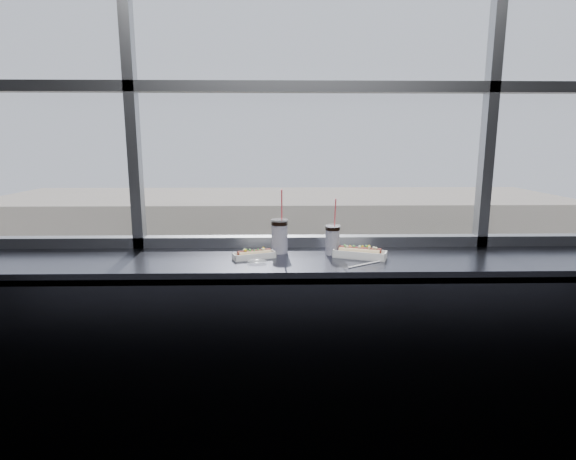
{
  "coord_description": "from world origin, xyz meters",
  "views": [
    {
      "loc": [
        -0.19,
        -1.07,
        1.7
      ],
      "look_at": [
        -0.14,
        1.23,
        1.25
      ],
      "focal_mm": 28.0,
      "sensor_mm": 36.0,
      "label": 1
    }
  ],
  "objects_px": {
    "soda_cup_left": "(280,234)",
    "car_near_b": "(128,405)",
    "hotdog_tray_right": "(360,253)",
    "car_near_c": "(249,400)",
    "soda_cup_right": "(332,238)",
    "car_near_d": "(402,399)",
    "car_far_b": "(282,328)",
    "loose_straw": "(364,264)",
    "wrapper": "(257,261)",
    "pedestrian_d": "(387,308)",
    "car_near_e": "(570,397)",
    "car_far_a": "(123,330)",
    "pedestrian_c": "(375,307)",
    "hotdog_tray_left": "(254,254)",
    "tree_left": "(171,275)",
    "tree_right": "(454,275)",
    "car_far_c": "(499,327)",
    "tree_center": "(295,280)"
  },
  "relations": [
    {
      "from": "soda_cup_left",
      "to": "car_near_b",
      "type": "xyz_separation_m",
      "value": [
        -6.87,
        16.16,
        -11.18
      ]
    },
    {
      "from": "hotdog_tray_right",
      "to": "car_near_c",
      "type": "xyz_separation_m",
      "value": [
        -1.79,
        16.28,
        -10.94
      ]
    },
    {
      "from": "soda_cup_left",
      "to": "soda_cup_right",
      "type": "distance_m",
      "value": 0.29
    },
    {
      "from": "car_near_d",
      "to": "hotdog_tray_right",
      "type": "bearing_deg",
      "value": 164.18
    },
    {
      "from": "car_far_b",
      "to": "loose_straw",
      "type": "bearing_deg",
      "value": 176.62
    },
    {
      "from": "car_near_d",
      "to": "wrapper",
      "type": "bearing_deg",
      "value": 162.59
    },
    {
      "from": "pedestrian_d",
      "to": "car_near_e",
      "type": "bearing_deg",
      "value": 116.47
    },
    {
      "from": "soda_cup_right",
      "to": "car_near_d",
      "type": "height_order",
      "value": "soda_cup_right"
    },
    {
      "from": "soda_cup_right",
      "to": "car_far_a",
      "type": "relative_size",
      "value": 0.05
    },
    {
      "from": "wrapper",
      "to": "car_near_c",
      "type": "bearing_deg",
      "value": 94.37
    },
    {
      "from": "soda_cup_right",
      "to": "wrapper",
      "type": "relative_size",
      "value": 3.1
    },
    {
      "from": "pedestrian_c",
      "to": "hotdog_tray_left",
      "type": "bearing_deg",
      "value": 75.99
    },
    {
      "from": "car_near_c",
      "to": "pedestrian_c",
      "type": "xyz_separation_m",
      "value": [
        8.24,
        11.8,
        -0.1
      ]
    },
    {
      "from": "car_near_e",
      "to": "pedestrian_c",
      "type": "relative_size",
      "value": 3.01
    },
    {
      "from": "car_far_b",
      "to": "tree_left",
      "type": "distance_m",
      "value": 9.06
    },
    {
      "from": "soda_cup_left",
      "to": "car_near_b",
      "type": "bearing_deg",
      "value": 113.03
    },
    {
      "from": "tree_left",
      "to": "tree_right",
      "type": "relative_size",
      "value": 1.05
    },
    {
      "from": "hotdog_tray_left",
      "to": "loose_straw",
      "type": "xyz_separation_m",
      "value": [
        0.56,
        -0.14,
        -0.02
      ]
    },
    {
      "from": "hotdog_tray_left",
      "to": "car_far_b",
      "type": "relative_size",
      "value": 0.03
    },
    {
      "from": "pedestrian_c",
      "to": "tree_left",
      "type": "bearing_deg",
      "value": -0.78
    },
    {
      "from": "tree_left",
      "to": "car_far_b",
      "type": "bearing_deg",
      "value": -27.21
    },
    {
      "from": "car_near_e",
      "to": "tree_right",
      "type": "relative_size",
      "value": 1.28
    },
    {
      "from": "soda_cup_right",
      "to": "car_far_c",
      "type": "relative_size",
      "value": 0.05
    },
    {
      "from": "tree_right",
      "to": "tree_center",
      "type": "bearing_deg",
      "value": 180.0
    },
    {
      "from": "car_near_d",
      "to": "soda_cup_left",
      "type": "bearing_deg",
      "value": 162.7
    },
    {
      "from": "car_near_d",
      "to": "car_near_e",
      "type": "bearing_deg",
      "value": -88.03
    },
    {
      "from": "loose_straw",
      "to": "tree_center",
      "type": "bearing_deg",
      "value": 55.54
    },
    {
      "from": "car_near_e",
      "to": "car_far_b",
      "type": "bearing_deg",
      "value": 55.98
    },
    {
      "from": "pedestrian_d",
      "to": "tree_left",
      "type": "xyz_separation_m",
      "value": [
        -15.27,
        0.45,
        2.45
      ]
    },
    {
      "from": "car_far_c",
      "to": "tree_left",
      "type": "distance_m",
      "value": 22.12
    },
    {
      "from": "car_near_d",
      "to": "car_far_a",
      "type": "bearing_deg",
      "value": 64.51
    },
    {
      "from": "wrapper",
      "to": "soda_cup_right",
      "type": "bearing_deg",
      "value": 23.95
    },
    {
      "from": "tree_right",
      "to": "car_near_c",
      "type": "bearing_deg",
      "value": -139.24
    },
    {
      "from": "car_near_d",
      "to": "tree_left",
      "type": "relative_size",
      "value": 1.24
    },
    {
      "from": "hotdog_tray_right",
      "to": "car_far_b",
      "type": "xyz_separation_m",
      "value": [
        -0.21,
        24.28,
        -10.95
      ]
    },
    {
      "from": "loose_straw",
      "to": "car_far_b",
      "type": "bearing_deg",
      "value": 57.56
    },
    {
      "from": "car_far_a",
      "to": "tree_left",
      "type": "xyz_separation_m",
      "value": [
        2.18,
        4.0,
        2.38
      ]
    },
    {
      "from": "car_near_b",
      "to": "car_far_a",
      "type": "distance_m",
      "value": 8.5
    },
    {
      "from": "hotdog_tray_left",
      "to": "loose_straw",
      "type": "distance_m",
      "value": 0.57
    },
    {
      "from": "hotdog_tray_left",
      "to": "tree_right",
      "type": "bearing_deg",
      "value": 45.72
    },
    {
      "from": "car_near_c",
      "to": "tree_right",
      "type": "relative_size",
      "value": 1.37
    },
    {
      "from": "loose_straw",
      "to": "tree_center",
      "type": "distance_m",
      "value": 29.84
    },
    {
      "from": "pedestrian_d",
      "to": "tree_center",
      "type": "xyz_separation_m",
      "value": [
        -6.52,
        0.45,
        1.98
      ]
    },
    {
      "from": "soda_cup_left",
      "to": "tree_left",
      "type": "xyz_separation_m",
      "value": [
        -7.57,
        28.16,
        -8.66
      ]
    },
    {
      "from": "car_far_b",
      "to": "tree_left",
      "type": "relative_size",
      "value": 1.28
    },
    {
      "from": "car_near_c",
      "to": "tree_center",
      "type": "xyz_separation_m",
      "value": [
        2.55,
        12.0,
        1.88
      ]
    },
    {
      "from": "hotdog_tray_right",
      "to": "soda_cup_left",
      "type": "height_order",
      "value": "soda_cup_left"
    },
    {
      "from": "car_near_d",
      "to": "tree_left",
      "type": "bearing_deg",
      "value": 49.73
    },
    {
      "from": "car_near_e",
      "to": "tree_left",
      "type": "bearing_deg",
      "value": 57.4
    },
    {
      "from": "hotdog_tray_right",
      "to": "car_near_b",
      "type": "xyz_separation_m",
      "value": [
        -7.29,
        16.28,
        -11.11
      ]
    }
  ]
}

